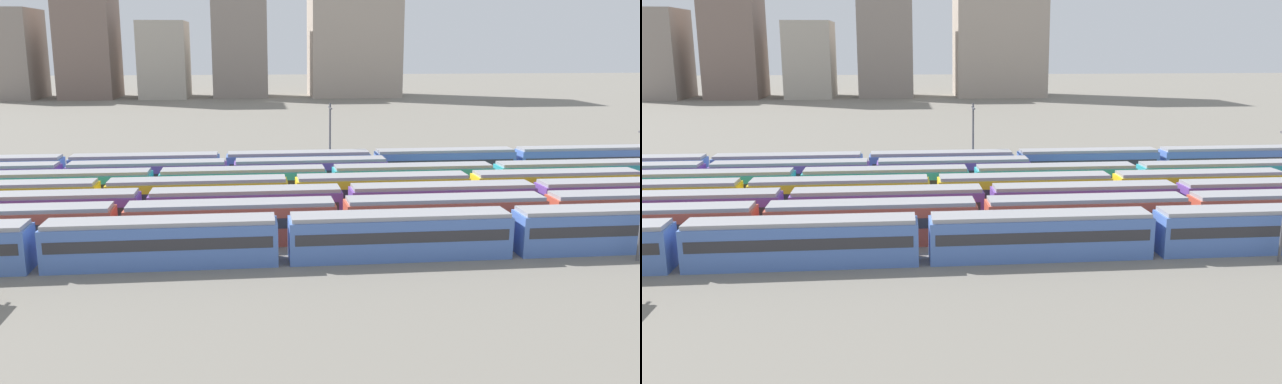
{
  "view_description": "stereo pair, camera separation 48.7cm",
  "coord_description": "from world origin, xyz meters",
  "views": [
    {
      "loc": [
        20.91,
        -50.05,
        17.11
      ],
      "look_at": [
        27.82,
        15.6,
        2.04
      ],
      "focal_mm": 36.82,
      "sensor_mm": 36.0,
      "label": 1
    },
    {
      "loc": [
        21.39,
        -50.1,
        17.11
      ],
      "look_at": [
        27.82,
        15.6,
        2.04
      ],
      "focal_mm": 36.82,
      "sensor_mm": 36.0,
      "label": 2
    }
  ],
  "objects": [
    {
      "name": "train_track_2",
      "position": [
        39.2,
        10.4,
        1.9
      ],
      "size": [
        93.6,
        3.06,
        3.75
      ],
      "color": "#6B429E",
      "rests_on": "ground_plane"
    },
    {
      "name": "train_track_4",
      "position": [
        29.42,
        20.8,
        1.9
      ],
      "size": [
        74.7,
        3.06,
        3.75
      ],
      "color": "teal",
      "rests_on": "ground_plane"
    },
    {
      "name": "ground_plane",
      "position": [
        0.0,
        15.6,
        0.0
      ],
      "size": [
        600.0,
        600.0,
        0.0
      ],
      "primitive_type": "plane",
      "color": "slate"
    },
    {
      "name": "train_track_1",
      "position": [
        37.95,
        5.2,
        1.9
      ],
      "size": [
        93.6,
        3.06,
        3.75
      ],
      "color": "#BC4C38",
      "rests_on": "ground_plane"
    },
    {
      "name": "distant_building_2",
      "position": [
        -5.85,
        165.35,
        11.84
      ],
      "size": [
        14.45,
        20.85,
        23.68
      ],
      "primitive_type": "cube",
      "color": "#B2A899",
      "rests_on": "ground_plane"
    },
    {
      "name": "distant_building_4",
      "position": [
        54.45,
        165.35,
        25.4
      ],
      "size": [
        28.33,
        21.83,
        50.79
      ],
      "primitive_type": "cube",
      "color": "#A89989",
      "rests_on": "ground_plane"
    },
    {
      "name": "distant_building_3",
      "position": [
        17.91,
        165.35,
        17.19
      ],
      "size": [
        17.02,
        16.87,
        34.39
      ],
      "primitive_type": "cube",
      "color": "gray",
      "rests_on": "ground_plane"
    },
    {
      "name": "train_track_6",
      "position": [
        26.75,
        31.2,
        1.9
      ],
      "size": [
        93.6,
        3.06,
        3.75
      ],
      "color": "#4C70BC",
      "rests_on": "ground_plane"
    },
    {
      "name": "train_track_0",
      "position": [
        42.12,
        0.0,
        1.9
      ],
      "size": [
        112.5,
        3.06,
        3.75
      ],
      "color": "#4C70BC",
      "rests_on": "ground_plane"
    },
    {
      "name": "distant_building_1",
      "position": [
        -28.89,
        165.35,
        25.56
      ],
      "size": [
        16.31,
        20.43,
        51.13
      ],
      "primitive_type": "cube",
      "color": "#7A665B",
      "rests_on": "ground_plane"
    },
    {
      "name": "train_track_3",
      "position": [
        24.89,
        15.6,
        1.9
      ],
      "size": [
        74.7,
        3.06,
        3.75
      ],
      "color": "yellow",
      "rests_on": "ground_plane"
    },
    {
      "name": "catenary_pole_1",
      "position": [
        31.12,
        34.45,
        5.28
      ],
      "size": [
        0.24,
        3.2,
        9.48
      ],
      "color": "#4C4C51",
      "rests_on": "ground_plane"
    },
    {
      "name": "distant_building_0",
      "position": [
        -52.16,
        165.35,
        13.65
      ],
      "size": [
        15.68,
        21.61,
        27.3
      ],
      "primitive_type": "cube",
      "color": "gray",
      "rests_on": "ground_plane"
    },
    {
      "name": "train_track_5",
      "position": [
        8.92,
        26.0,
        1.9
      ],
      "size": [
        55.8,
        3.06,
        3.75
      ],
      "color": "#6B429E",
      "rests_on": "ground_plane"
    }
  ]
}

